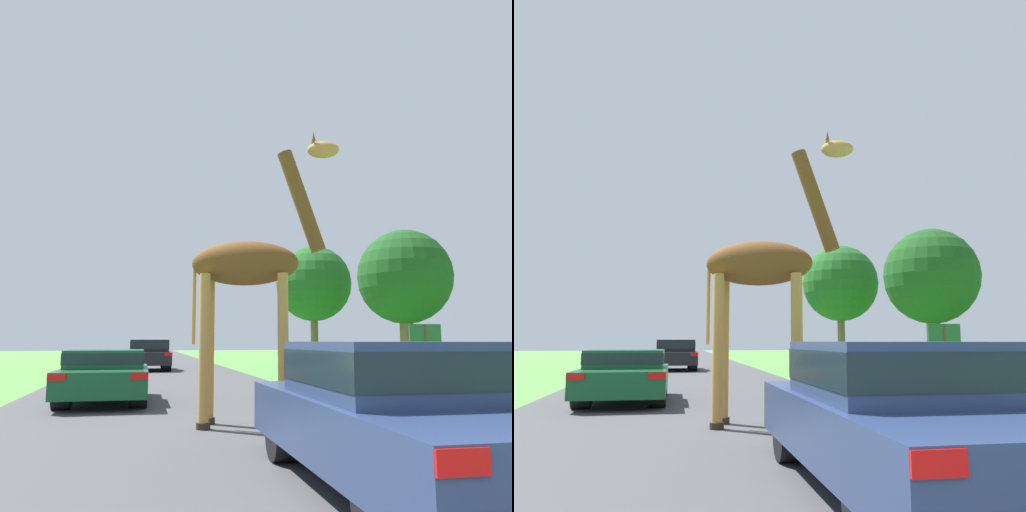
# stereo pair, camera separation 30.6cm
# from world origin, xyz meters

# --- Properties ---
(road) EXTENTS (7.33, 120.00, 0.00)m
(road) POSITION_xyz_m (0.00, 30.00, 0.00)
(road) COLOR #424244
(road) RESTS_ON ground
(giraffe_near_road) EXTENTS (2.59, 1.11, 5.02)m
(giraffe_near_road) POSITION_xyz_m (1.04, 8.59, 2.49)
(giraffe_near_road) COLOR #B77F3D
(giraffe_near_road) RESTS_ON ground
(car_lead_maroon) EXTENTS (1.75, 4.66, 1.39)m
(car_lead_maroon) POSITION_xyz_m (1.61, 4.63, 0.74)
(car_lead_maroon) COLOR navy
(car_lead_maroon) RESTS_ON ground
(car_queue_right) EXTENTS (1.97, 3.95, 1.44)m
(car_queue_right) POSITION_xyz_m (-0.39, 26.46, 0.77)
(car_queue_right) COLOR black
(car_queue_right) RESTS_ON ground
(car_queue_left) EXTENTS (1.90, 3.97, 1.19)m
(car_queue_left) POSITION_xyz_m (-1.57, 12.75, 0.64)
(car_queue_left) COLOR #144C28
(car_queue_left) RESTS_ON ground
(tree_left_edge) EXTENTS (4.43, 4.43, 6.59)m
(tree_left_edge) POSITION_xyz_m (11.25, 22.97, 4.34)
(tree_left_edge) COLOR brown
(tree_left_edge) RESTS_ON ground
(tree_centre_back) EXTENTS (4.18, 4.18, 6.63)m
(tree_centre_back) POSITION_xyz_m (8.50, 28.31, 4.52)
(tree_centre_back) COLOR brown
(tree_centre_back) RESTS_ON ground
(sign_post) EXTENTS (0.70, 0.08, 1.73)m
(sign_post) POSITION_xyz_m (4.91, 9.86, 1.21)
(sign_post) COLOR #4C3823
(sign_post) RESTS_ON ground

